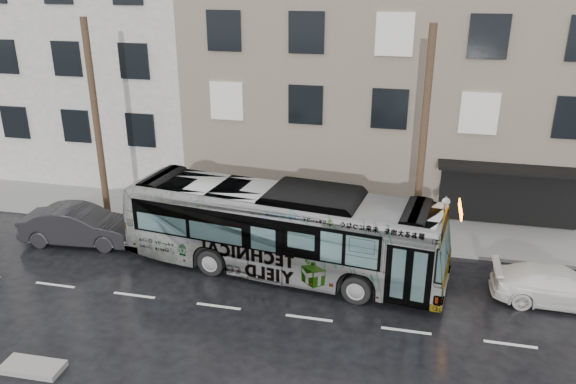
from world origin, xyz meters
name	(u,v)px	position (x,y,z in m)	size (l,w,h in m)	color
ground	(240,272)	(0.00, 0.00, 0.00)	(120.00, 120.00, 0.00)	black
sidewalk	(272,220)	(0.00, 4.90, 0.07)	(90.00, 3.60, 0.15)	gray
building_taupe	(397,79)	(5.00, 12.70, 5.50)	(20.00, 12.00, 11.00)	#786D5C
building_grey	(33,21)	(-18.00, 14.20, 8.00)	(26.00, 15.00, 16.00)	beige
utility_pole_front	(423,144)	(6.50, 3.30, 4.65)	(0.30, 0.30, 9.00)	#503A28
utility_pole_rear	(97,124)	(-7.50, 3.30, 4.65)	(0.30, 0.30, 9.00)	#503A28
sign_post	(443,224)	(7.60, 3.30, 1.35)	(0.06, 0.06, 2.40)	slate
bus	(282,230)	(1.55, 0.49, 1.73)	(2.90, 12.41, 3.46)	#B2B2B2
white_sedan	(558,286)	(11.47, 0.41, 0.65)	(1.83, 4.49, 1.30)	silver
dark_sedan	(80,225)	(-7.41, 0.92, 0.81)	(1.71, 4.89, 1.61)	black
slush_pile	(33,367)	(-4.15, -6.89, 0.09)	(1.80, 0.80, 0.18)	#A29E99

